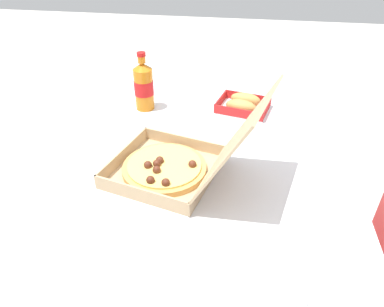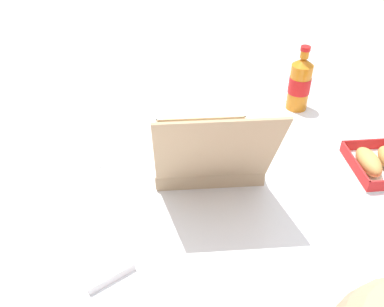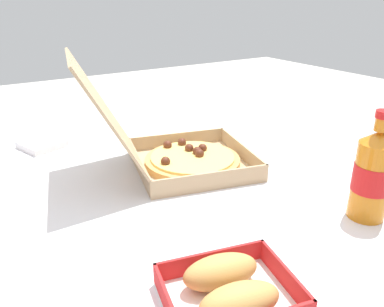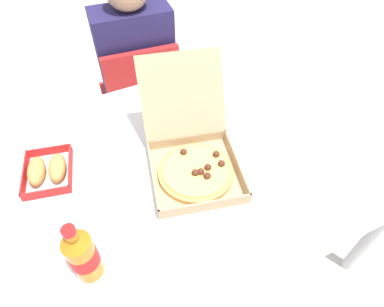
# 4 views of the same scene
# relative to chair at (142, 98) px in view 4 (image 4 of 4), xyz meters

# --- Properties ---
(ground_plane) EXTENTS (10.00, 10.00, 0.00)m
(ground_plane) POSITION_rel_chair_xyz_m (-0.03, -0.72, -0.48)
(ground_plane) COLOR beige
(dining_table) EXTENTS (1.45, 0.97, 0.75)m
(dining_table) POSITION_rel_chair_xyz_m (-0.03, -0.72, 0.20)
(dining_table) COLOR white
(dining_table) RESTS_ON ground_plane
(chair) EXTENTS (0.44, 0.44, 0.83)m
(chair) POSITION_rel_chair_xyz_m (0.00, 0.00, 0.00)
(chair) COLOR red
(chair) RESTS_ON ground_plane
(diner_person) EXTENTS (0.38, 0.43, 1.15)m
(diner_person) POSITION_rel_chair_xyz_m (0.01, 0.06, 0.21)
(diner_person) COLOR #333847
(diner_person) RESTS_ON ground_plane
(pizza_box_open) EXTENTS (0.38, 0.49, 0.30)m
(pizza_box_open) POSITION_rel_chair_xyz_m (-0.06, -0.76, 0.31)
(pizza_box_open) COLOR tan
(pizza_box_open) RESTS_ON dining_table
(bread_side_box) EXTENTS (0.19, 0.22, 0.06)m
(bread_side_box) POSITION_rel_chair_xyz_m (-0.51, -0.58, 0.29)
(bread_side_box) COLOR white
(bread_side_box) RESTS_ON dining_table
(cola_bottle) EXTENTS (0.07, 0.07, 0.22)m
(cola_bottle) POSITION_rel_chair_xyz_m (-0.47, -0.96, 0.36)
(cola_bottle) COLOR orange
(cola_bottle) RESTS_ON dining_table
(paper_menu) EXTENTS (0.25, 0.22, 0.00)m
(paper_menu) POSITION_rel_chair_xyz_m (0.35, -0.87, 0.27)
(paper_menu) COLOR white
(paper_menu) RESTS_ON dining_table
(napkin_pile) EXTENTS (0.14, 0.14, 0.02)m
(napkin_pile) POSITION_rel_chair_xyz_m (0.28, -0.49, 0.28)
(napkin_pile) COLOR white
(napkin_pile) RESTS_ON dining_table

